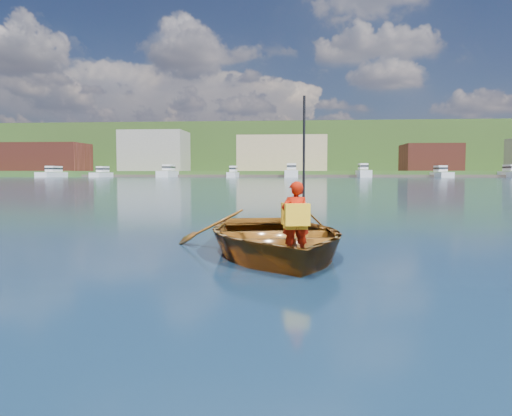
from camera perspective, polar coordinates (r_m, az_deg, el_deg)
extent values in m
plane|color=#152246|center=(8.54, 0.42, -4.48)|extent=(600.00, 600.00, 0.00)
imported|color=maroon|center=(7.74, 1.98, -3.24)|extent=(3.85, 4.75, 0.87)
imported|color=#9E1304|center=(6.86, 4.52, -1.33)|extent=(0.43, 0.33, 1.05)
cube|color=yellow|center=(6.73, 4.74, -0.78)|extent=(0.35, 0.17, 0.30)
cube|color=yellow|center=(6.97, 4.31, -0.61)|extent=(0.35, 0.15, 0.30)
cube|color=yellow|center=(6.87, 4.52, -2.19)|extent=(0.34, 0.28, 0.05)
cylinder|color=black|center=(7.01, 5.48, 3.62)|extent=(0.04, 0.04, 2.23)
cube|color=#375C23|center=(198.42, 4.69, 3.91)|extent=(400.00, 80.00, 2.00)
cube|color=#33521D|center=(248.61, 4.74, 6.23)|extent=(400.00, 100.00, 22.00)
cube|color=#50453A|center=(156.51, 6.79, 3.66)|extent=(159.99, 12.38, 0.80)
cube|color=brown|center=(195.77, -22.83, 5.37)|extent=(28.00, 16.00, 10.00)
cube|color=gray|center=(180.83, -11.48, 6.37)|extent=(22.00, 16.00, 14.00)
cube|color=tan|center=(173.64, 3.01, 6.22)|extent=(30.00, 16.00, 12.00)
cube|color=brown|center=(179.08, 19.29, 5.45)|extent=(18.00, 16.00, 9.00)
cube|color=silver|center=(170.12, -22.30, 3.51)|extent=(3.91, 13.97, 1.73)
cube|color=silver|center=(171.37, -22.10, 4.17)|extent=(2.74, 6.29, 1.80)
cube|color=black|center=(171.37, -22.10, 4.20)|extent=(2.82, 6.56, 0.50)
cube|color=silver|center=(163.41, -17.25, 3.60)|extent=(3.25, 11.60, 1.61)
cube|color=silver|center=(164.49, -17.11, 4.26)|extent=(2.27, 5.22, 1.80)
cube|color=black|center=(164.49, -17.11, 4.29)|extent=(2.34, 5.45, 0.50)
cube|color=silver|center=(156.69, -10.06, 3.79)|extent=(3.77, 13.46, 2.14)
cube|color=silver|center=(158.00, -9.94, 4.59)|extent=(2.64, 6.06, 1.80)
cube|color=black|center=(158.00, -9.94, 4.62)|extent=(2.71, 6.32, 0.50)
cube|color=silver|center=(152.73, -2.65, 3.78)|extent=(2.71, 9.68, 1.71)
cube|color=silver|center=(153.69, -2.61, 4.50)|extent=(1.90, 4.36, 1.80)
cube|color=black|center=(153.70, -2.61, 4.54)|extent=(1.95, 4.55, 0.50)
cube|color=silver|center=(151.43, 4.08, 3.88)|extent=(3.90, 13.95, 2.40)
cube|color=silver|center=(152.84, 4.09, 4.75)|extent=(2.73, 6.28, 1.80)
cube|color=black|center=(152.84, 4.09, 4.79)|extent=(2.81, 6.55, 0.50)
cube|color=silver|center=(152.65, 12.18, 3.80)|extent=(3.43, 12.24, 2.40)
cube|color=silver|center=(153.88, 12.13, 4.67)|extent=(2.40, 5.51, 1.80)
cube|color=black|center=(153.88, 12.13, 4.71)|extent=(2.47, 5.75, 0.50)
cube|color=silver|center=(157.16, 20.43, 3.54)|extent=(3.63, 12.98, 1.72)
cube|color=silver|center=(158.41, 20.33, 4.24)|extent=(2.54, 5.84, 1.80)
cube|color=black|center=(158.41, 20.33, 4.28)|extent=(2.62, 6.10, 0.50)
cube|color=silver|center=(165.03, 27.15, 4.13)|extent=(2.67, 6.13, 1.80)
cube|color=black|center=(165.03, 27.15, 4.17)|extent=(2.75, 6.41, 0.50)
cylinder|color=#382314|center=(260.94, 12.95, 6.97)|extent=(0.80, 0.80, 2.61)
sphere|color=#294E19|center=(261.15, 12.96, 7.73)|extent=(4.88, 4.88, 4.88)
cylinder|color=#382314|center=(208.13, -1.82, 5.13)|extent=(0.80, 0.80, 3.47)
sphere|color=#294E19|center=(208.27, -1.83, 6.40)|extent=(6.47, 6.47, 6.47)
cylinder|color=#382314|center=(267.92, -0.92, 7.44)|extent=(0.80, 0.80, 3.64)
sphere|color=#294E19|center=(268.26, -0.92, 8.48)|extent=(6.80, 6.80, 6.80)
cylinder|color=#382314|center=(277.43, 2.33, 7.80)|extent=(0.80, 0.80, 4.11)
sphere|color=#294E19|center=(277.85, 2.33, 8.93)|extent=(7.67, 7.67, 7.67)
cylinder|color=#382314|center=(290.22, -0.87, 7.95)|extent=(0.80, 0.80, 2.62)
sphere|color=#294E19|center=(290.48, -0.87, 8.63)|extent=(4.88, 4.88, 4.88)
cylinder|color=#382314|center=(283.16, -5.38, 7.66)|extent=(0.80, 0.80, 2.97)
sphere|color=#294E19|center=(283.44, -5.39, 8.46)|extent=(5.54, 5.54, 5.54)
cylinder|color=#382314|center=(234.88, 16.66, 5.88)|extent=(0.80, 0.80, 2.72)
sphere|color=#294E19|center=(235.04, 16.68, 6.76)|extent=(5.08, 5.08, 5.08)
cylinder|color=#382314|center=(255.63, -17.20, 6.05)|extent=(0.80, 0.80, 3.00)
sphere|color=#294E19|center=(255.82, -17.22, 6.94)|extent=(5.60, 5.60, 5.60)
cylinder|color=#382314|center=(224.20, 4.82, 5.84)|extent=(0.80, 0.80, 2.79)
sphere|color=#294E19|center=(224.35, 4.83, 6.79)|extent=(5.21, 5.21, 5.21)
cylinder|color=#382314|center=(288.31, -16.88, 7.12)|extent=(0.80, 0.80, 3.96)
sphere|color=#294E19|center=(288.66, -16.90, 8.16)|extent=(7.39, 7.39, 7.39)
cylinder|color=#382314|center=(262.66, 10.63, 7.11)|extent=(0.80, 0.80, 2.65)
sphere|color=#294E19|center=(262.88, 10.64, 7.88)|extent=(4.95, 4.95, 4.95)
cylinder|color=#382314|center=(298.64, -19.45, 6.97)|extent=(0.80, 0.80, 2.40)
sphere|color=#294E19|center=(298.84, -19.46, 7.58)|extent=(4.48, 4.48, 4.48)
cylinder|color=#382314|center=(237.46, -16.23, 5.58)|extent=(0.80, 0.80, 3.70)
sphere|color=#294E19|center=(237.66, -16.26, 6.77)|extent=(6.91, 6.91, 6.91)
cylinder|color=#382314|center=(260.67, 3.38, 7.20)|extent=(0.80, 0.80, 3.00)
sphere|color=#294E19|center=(260.93, 3.38, 8.08)|extent=(5.60, 5.60, 5.60)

